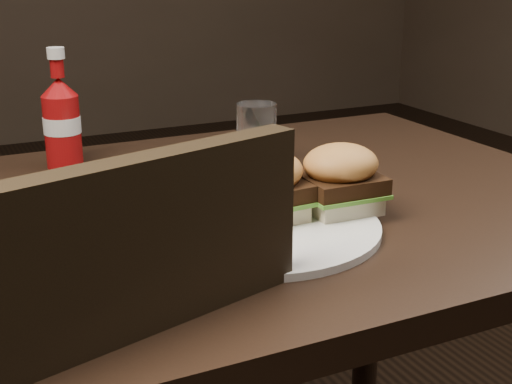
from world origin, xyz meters
name	(u,v)px	position (x,y,z in m)	size (l,w,h in m)	color
dining_table	(206,218)	(0.00, 0.00, 0.73)	(1.20, 0.80, 0.04)	black
plate	(259,227)	(0.03, -0.12, 0.76)	(0.32, 0.32, 0.01)	white
sandwich_half_a	(264,210)	(0.04, -0.11, 0.77)	(0.09, 0.09, 0.02)	beige
sandwich_half_b	(339,202)	(0.15, -0.12, 0.77)	(0.09, 0.09, 0.02)	beige
fries_pile	(211,218)	(-0.05, -0.13, 0.78)	(0.11, 0.11, 0.05)	#CC5014
ketchup_bottle	(63,132)	(-0.14, 0.29, 0.81)	(0.06, 0.06, 0.12)	maroon
tumbler	(256,135)	(0.15, 0.14, 0.81)	(0.07, 0.07, 0.10)	white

